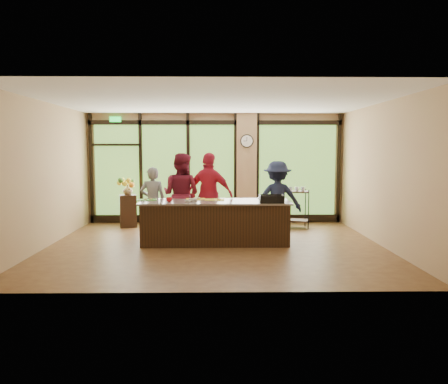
{
  "coord_description": "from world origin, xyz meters",
  "views": [
    {
      "loc": [
        0.04,
        -9.02,
        2.02
      ],
      "look_at": [
        0.19,
        0.4,
        1.1
      ],
      "focal_mm": 35.0,
      "sensor_mm": 36.0,
      "label": 1
    }
  ],
  "objects_px": {
    "cook_right": "(277,199)",
    "flower_stand": "(128,211)",
    "island_base": "(215,223)",
    "roasting_pan": "(271,200)",
    "cook_left": "(153,202)",
    "bar_cart": "(293,203)"
  },
  "relations": [
    {
      "from": "cook_right",
      "to": "roasting_pan",
      "type": "height_order",
      "value": "cook_right"
    },
    {
      "from": "flower_stand",
      "to": "cook_left",
      "type": "bearing_deg",
      "value": -70.7
    },
    {
      "from": "bar_cart",
      "to": "cook_left",
      "type": "bearing_deg",
      "value": -147.4
    },
    {
      "from": "island_base",
      "to": "cook_right",
      "type": "height_order",
      "value": "cook_right"
    },
    {
      "from": "island_base",
      "to": "cook_right",
      "type": "xyz_separation_m",
      "value": [
        1.45,
        0.8,
        0.44
      ]
    },
    {
      "from": "cook_right",
      "to": "roasting_pan",
      "type": "xyz_separation_m",
      "value": [
        -0.28,
        -1.12,
        0.09
      ]
    },
    {
      "from": "island_base",
      "to": "bar_cart",
      "type": "bearing_deg",
      "value": 42.09
    },
    {
      "from": "roasting_pan",
      "to": "bar_cart",
      "type": "bearing_deg",
      "value": 69.77
    },
    {
      "from": "bar_cart",
      "to": "cook_right",
      "type": "bearing_deg",
      "value": -103.26
    },
    {
      "from": "island_base",
      "to": "cook_right",
      "type": "distance_m",
      "value": 1.71
    },
    {
      "from": "cook_right",
      "to": "flower_stand",
      "type": "distance_m",
      "value": 3.96
    },
    {
      "from": "island_base",
      "to": "cook_right",
      "type": "relative_size",
      "value": 1.77
    },
    {
      "from": "roasting_pan",
      "to": "flower_stand",
      "type": "xyz_separation_m",
      "value": [
        -3.46,
        2.34,
        -0.54
      ]
    },
    {
      "from": "island_base",
      "to": "bar_cart",
      "type": "relative_size",
      "value": 2.91
    },
    {
      "from": "cook_left",
      "to": "cook_right",
      "type": "distance_m",
      "value": 2.9
    },
    {
      "from": "island_base",
      "to": "cook_left",
      "type": "height_order",
      "value": "cook_left"
    },
    {
      "from": "cook_right",
      "to": "roasting_pan",
      "type": "bearing_deg",
      "value": 79.21
    },
    {
      "from": "roasting_pan",
      "to": "bar_cart",
      "type": "height_order",
      "value": "bar_cart"
    },
    {
      "from": "cook_left",
      "to": "roasting_pan",
      "type": "height_order",
      "value": "cook_left"
    },
    {
      "from": "cook_left",
      "to": "bar_cart",
      "type": "bearing_deg",
      "value": -161.82
    },
    {
      "from": "cook_left",
      "to": "roasting_pan",
      "type": "relative_size",
      "value": 3.25
    },
    {
      "from": "cook_right",
      "to": "flower_stand",
      "type": "height_order",
      "value": "cook_right"
    }
  ]
}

